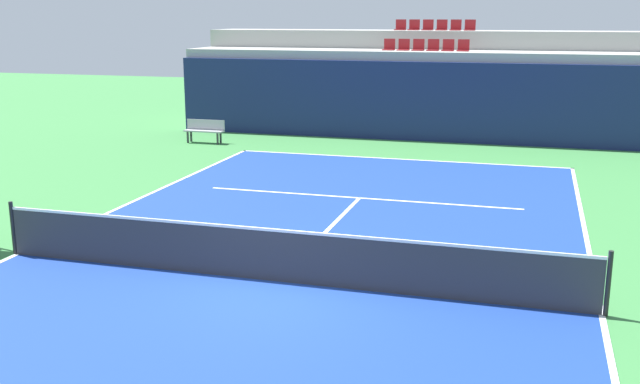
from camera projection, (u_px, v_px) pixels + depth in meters
The scene contains 14 objects.
ground_plane at pixel (277, 282), 13.15m from camera, with size 80.00×80.00×0.00m, color #387A3D.
court_surface at pixel (277, 281), 13.14m from camera, with size 11.00×24.00×0.01m, color navy.
baseline_far at pixel (398, 159), 24.30m from camera, with size 11.00×0.10×0.00m, color white.
sideline_left at pixel (18, 254), 14.63m from camera, with size 0.10×24.00×0.00m, color white.
sideline_right at pixel (602, 315), 11.66m from camera, with size 0.10×24.00×0.00m, color white.
service_line_far at pixel (359, 198), 19.12m from camera, with size 8.26×0.10×0.00m, color white.
centre_service_line at pixel (326, 232), 16.13m from camera, with size 0.10×6.40×0.00m, color white.
back_wall at pixel (418, 102), 27.62m from camera, with size 19.11×0.30×2.95m, color navy.
stands_tier_lower at pixel (424, 93), 28.84m from camera, with size 19.11×2.40×3.29m, color #9E9E99.
stands_tier_upper at pixel (433, 79), 31.00m from camera, with size 19.11×2.40×4.01m, color #9E9E99.
seating_row_lower at pixel (426, 47), 28.52m from camera, with size 3.31×0.44×0.44m.
seating_row_upper at pixel (435, 27), 30.59m from camera, with size 3.31×0.44×0.44m.
tennis_net at pixel (276, 255), 13.03m from camera, with size 11.08×0.08×1.07m.
player_bench at pixel (205, 129), 27.35m from camera, with size 1.50×0.40×0.85m.
Camera 1 is at (4.22, -11.69, 4.62)m, focal length 41.44 mm.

